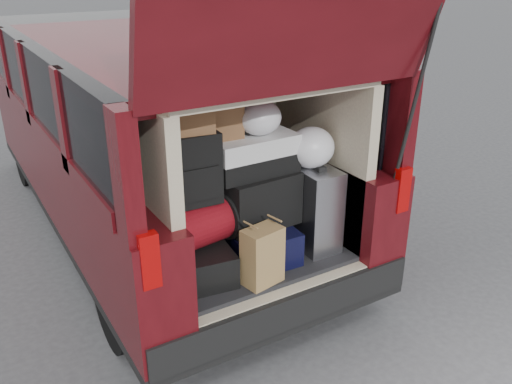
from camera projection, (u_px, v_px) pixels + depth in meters
ground at (261, 334)px, 3.75m from camera, size 80.00×80.00×0.00m
minivan at (153, 138)px, 4.85m from camera, size 1.90×5.35×2.77m
load_floor at (241, 281)px, 3.86m from camera, size 1.24×1.05×0.55m
black_hardshell at (196, 260)px, 3.40m from camera, size 0.44×0.57×0.21m
navy_hardshell at (256, 241)px, 3.60m from camera, size 0.45×0.54×0.23m
silver_roller at (314, 208)px, 3.67m from camera, size 0.25×0.39×0.58m
kraft_bag at (262, 256)px, 3.28m from camera, size 0.26×0.19×0.37m
red_duffel at (202, 223)px, 3.32m from camera, size 0.47×0.35×0.28m
black_soft_case at (259, 199)px, 3.51m from camera, size 0.51×0.32×0.35m
backpack at (193, 169)px, 3.18m from camera, size 0.32×0.20×0.44m
twotone_duffel at (253, 155)px, 3.41m from camera, size 0.56×0.30×0.25m
grocery_sack_lower at (189, 113)px, 3.07m from camera, size 0.27×0.23×0.22m
grocery_sack_upper at (224, 122)px, 3.29m from camera, size 0.21×0.18×0.20m
plastic_bag_center at (260, 117)px, 3.34m from camera, size 0.31×0.29×0.22m
plastic_bag_right at (311, 147)px, 3.53m from camera, size 0.36×0.34×0.27m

